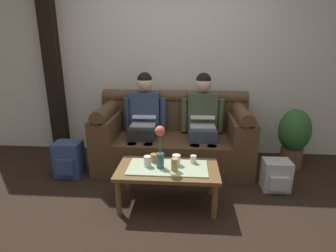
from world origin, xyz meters
TOP-DOWN VIEW (x-y plane):
  - ground_plane at (0.00, 0.00)m, footprint 14.00×14.00m
  - back_wall_patterned at (0.00, 1.70)m, footprint 6.00×0.12m
  - timber_pillar at (-1.74, 1.58)m, footprint 0.20×0.20m
  - couch at (0.00, 1.17)m, footprint 1.98×0.88m
  - person_left at (-0.38, 1.17)m, footprint 0.56×0.67m
  - person_right at (0.38, 1.17)m, footprint 0.56×0.67m
  - coffee_table at (0.00, 0.21)m, footprint 1.01×0.54m
  - flower_vase at (-0.07, 0.19)m, footprint 0.10×0.10m
  - cup_near_left at (0.25, 0.32)m, footprint 0.06×0.06m
  - cup_near_right at (-0.20, 0.21)m, footprint 0.07×0.07m
  - cup_far_center at (0.07, 0.13)m, footprint 0.07×0.07m
  - cup_far_left at (0.08, 0.27)m, footprint 0.08×0.08m
  - cup_far_right at (-0.15, 0.32)m, footprint 0.07×0.07m
  - backpack_left at (-1.26, 0.73)m, footprint 0.32×0.29m
  - backpack_right at (1.18, 0.57)m, footprint 0.29×0.28m
  - potted_plant at (1.57, 1.21)m, footprint 0.40×0.40m

SIDE VIEW (x-z plane):
  - ground_plane at x=0.00m, z-range 0.00..0.00m
  - backpack_right at x=1.18m, z-range 0.00..0.34m
  - backpack_left at x=-1.26m, z-range 0.00..0.43m
  - coffee_table at x=0.00m, z-range 0.14..0.55m
  - couch at x=0.00m, z-range -0.11..0.86m
  - potted_plant at x=1.57m, z-range 0.04..0.82m
  - cup_near_left at x=0.25m, z-range 0.41..0.49m
  - cup_far_right at x=-0.15m, z-range 0.41..0.49m
  - cup_near_right at x=-0.20m, z-range 0.41..0.51m
  - cup_far_left at x=0.08m, z-range 0.41..0.51m
  - cup_far_center at x=0.07m, z-range 0.41..0.53m
  - flower_vase at x=-0.07m, z-range 0.42..0.85m
  - person_left at x=-0.38m, z-range 0.05..1.27m
  - person_right at x=0.38m, z-range 0.05..1.27m
  - back_wall_patterned at x=0.00m, z-range 0.00..2.90m
  - timber_pillar at x=-1.74m, z-range 0.00..2.90m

